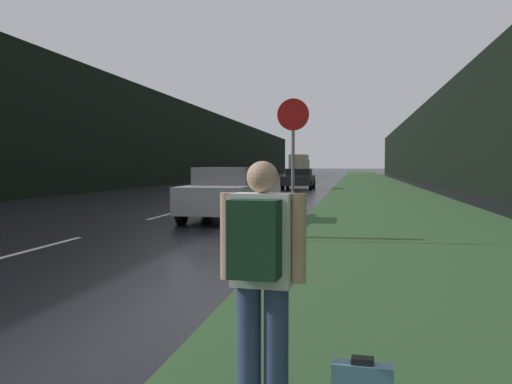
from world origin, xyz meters
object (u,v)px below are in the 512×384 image
(stop_sign, at_px, (293,155))
(car_passing_near, at_px, (225,194))
(car_passing_far, at_px, (299,179))
(delivery_truck, at_px, (300,165))
(hitchhiker_with_backpack, at_px, (261,270))

(stop_sign, relative_size, car_passing_near, 0.71)
(car_passing_far, height_order, delivery_truck, delivery_truck)
(car_passing_near, bearing_deg, hitchhiker_with_backpack, 104.68)
(stop_sign, height_order, car_passing_near, stop_sign)
(hitchhiker_with_backpack, xyz_separation_m, car_passing_far, (-3.13, 33.26, -0.23))
(hitchhiker_with_backpack, distance_m, car_passing_far, 33.41)
(car_passing_near, relative_size, delivery_truck, 0.52)
(delivery_truck, bearing_deg, car_passing_far, -84.36)
(delivery_truck, bearing_deg, car_passing_near, -86.16)
(hitchhiker_with_backpack, bearing_deg, delivery_truck, 100.17)
(hitchhiker_with_backpack, height_order, delivery_truck, delivery_truck)
(car_passing_near, bearing_deg, stop_sign, 120.76)
(hitchhiker_with_backpack, relative_size, car_passing_near, 0.39)
(stop_sign, distance_m, car_passing_far, 25.58)
(hitchhiker_with_backpack, height_order, car_passing_near, hitchhiker_with_backpack)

